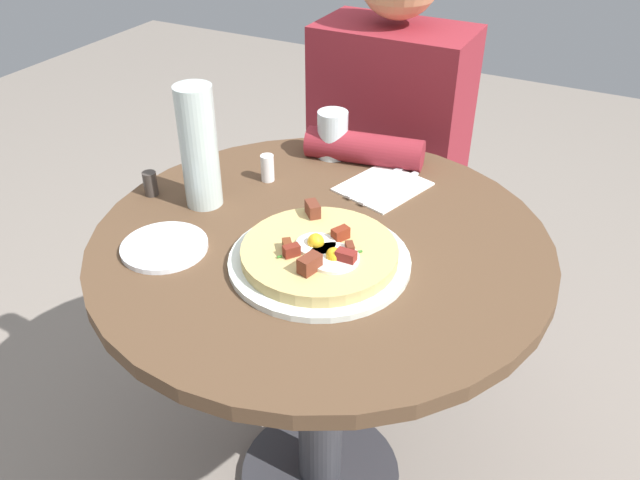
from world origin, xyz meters
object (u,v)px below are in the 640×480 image
object	(u,v)px
pizza_plate	(319,261)
breakfast_pizza	(320,252)
dining_table	(320,306)
person_seated	(386,183)
water_bottle	(199,148)
bread_plate	(164,247)
fork	(376,182)
pepper_shaker	(150,184)
knife	(390,188)
water_glass	(333,134)
salt_shaker	(267,168)

from	to	relation	value
pizza_plate	breakfast_pizza	bearing A→B (deg)	142.87
dining_table	pizza_plate	world-z (taller)	pizza_plate
person_seated	water_bottle	world-z (taller)	person_seated
bread_plate	water_bottle	xyz separation A→B (m)	(0.03, -0.17, 0.12)
fork	water_bottle	bearing A→B (deg)	-33.63
water_bottle	pepper_shaker	bearing A→B (deg)	10.73
knife	water_bottle	bearing A→B (deg)	-38.20
pepper_shaker	person_seated	bearing A→B (deg)	-114.32
breakfast_pizza	water_glass	world-z (taller)	water_glass
fork	knife	world-z (taller)	same
pizza_plate	pepper_shaker	size ratio (longest dim) A/B	6.27
bread_plate	dining_table	bearing A→B (deg)	-143.77
pizza_plate	knife	size ratio (longest dim) A/B	1.75
fork	pepper_shaker	xyz separation A→B (m)	(0.39, 0.25, 0.02)
pizza_plate	pepper_shaker	xyz separation A→B (m)	(0.41, -0.06, 0.02)
water_bottle	dining_table	bearing A→B (deg)	-179.86
breakfast_pizza	bread_plate	bearing A→B (deg)	18.21
breakfast_pizza	pepper_shaker	world-z (taller)	breakfast_pizza
person_seated	salt_shaker	bearing A→B (deg)	77.77
person_seated	pepper_shaker	bearing A→B (deg)	65.68
water_glass	water_bottle	bearing A→B (deg)	66.50
breakfast_pizza	salt_shaker	bearing A→B (deg)	-42.58
dining_table	person_seated	size ratio (longest dim) A/B	0.75
person_seated	knife	world-z (taller)	person_seated
person_seated	water_glass	world-z (taller)	person_seated
pizza_plate	breakfast_pizza	xyz separation A→B (m)	(-0.00, 0.00, 0.02)
person_seated	breakfast_pizza	distance (m)	0.71
bread_plate	water_glass	bearing A→B (deg)	-102.03
bread_plate	fork	size ratio (longest dim) A/B	0.86
breakfast_pizza	person_seated	bearing A→B (deg)	-78.11
bread_plate	water_glass	size ratio (longest dim) A/B	1.47
bread_plate	water_glass	world-z (taller)	water_glass
knife	pepper_shaker	bearing A→B (deg)	-43.93
salt_shaker	person_seated	bearing A→B (deg)	-102.23
dining_table	fork	world-z (taller)	fork
dining_table	bread_plate	world-z (taller)	bread_plate
dining_table	breakfast_pizza	bearing A→B (deg)	116.68
water_bottle	water_glass	bearing A→B (deg)	-113.50
salt_shaker	dining_table	bearing A→B (deg)	144.86
water_glass	dining_table	bearing A→B (deg)	112.72
knife	breakfast_pizza	bearing A→B (deg)	14.93
bread_plate	water_glass	distance (m)	0.48
fork	knife	xyz separation A→B (m)	(-0.03, 0.01, 0.00)
fork	salt_shaker	distance (m)	0.23
breakfast_pizza	bread_plate	world-z (taller)	breakfast_pizza
bread_plate	salt_shaker	world-z (taller)	salt_shaker
person_seated	water_glass	xyz separation A→B (m)	(0.03, 0.28, 0.25)
dining_table	breakfast_pizza	xyz separation A→B (m)	(-0.04, 0.08, 0.19)
water_glass	salt_shaker	distance (m)	0.18
bread_plate	water_glass	xyz separation A→B (m)	(-0.10, -0.47, 0.05)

